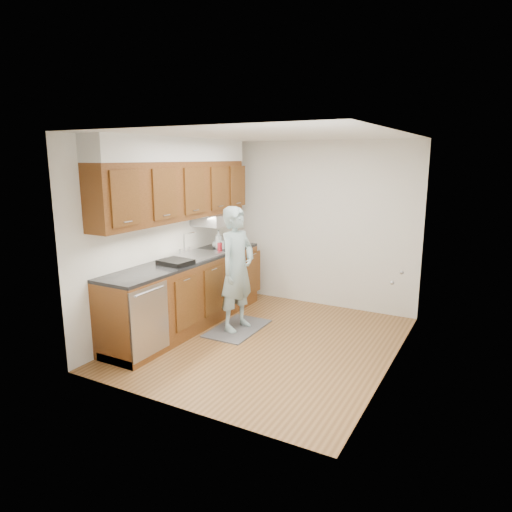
{
  "coord_description": "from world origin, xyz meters",
  "views": [
    {
      "loc": [
        2.43,
        -4.75,
        2.26
      ],
      "look_at": [
        -0.29,
        0.25,
        1.02
      ],
      "focal_mm": 32.0,
      "sensor_mm": 36.0,
      "label": 1
    }
  ],
  "objects_px": {
    "soap_bottle_c": "(216,243)",
    "dish_rack": "(176,262)",
    "soap_bottle_b": "(221,243)",
    "soda_can": "(220,247)",
    "person": "(237,261)",
    "soap_bottle_a": "(219,240)"
  },
  "relations": [
    {
      "from": "soap_bottle_c",
      "to": "dish_rack",
      "type": "distance_m",
      "value": 1.16
    },
    {
      "from": "soap_bottle_b",
      "to": "soda_can",
      "type": "bearing_deg",
      "value": -61.22
    },
    {
      "from": "soap_bottle_b",
      "to": "soda_can",
      "type": "xyz_separation_m",
      "value": [
        0.09,
        -0.16,
        -0.03
      ]
    },
    {
      "from": "soap_bottle_c",
      "to": "soap_bottle_b",
      "type": "bearing_deg",
      "value": -22.13
    },
    {
      "from": "person",
      "to": "soap_bottle_c",
      "type": "xyz_separation_m",
      "value": [
        -0.72,
        0.6,
        0.07
      ]
    },
    {
      "from": "soda_can",
      "to": "person",
      "type": "bearing_deg",
      "value": -37.38
    },
    {
      "from": "person",
      "to": "soda_can",
      "type": "height_order",
      "value": "person"
    },
    {
      "from": "soap_bottle_b",
      "to": "soap_bottle_a",
      "type": "bearing_deg",
      "value": -137.75
    },
    {
      "from": "soap_bottle_c",
      "to": "person",
      "type": "bearing_deg",
      "value": -39.81
    },
    {
      "from": "person",
      "to": "soap_bottle_b",
      "type": "relative_size",
      "value": 10.12
    },
    {
      "from": "person",
      "to": "dish_rack",
      "type": "bearing_deg",
      "value": 141.28
    },
    {
      "from": "person",
      "to": "dish_rack",
      "type": "height_order",
      "value": "person"
    },
    {
      "from": "soap_bottle_a",
      "to": "soda_can",
      "type": "distance_m",
      "value": 0.19
    },
    {
      "from": "soap_bottle_b",
      "to": "soda_can",
      "type": "relative_size",
      "value": 1.45
    },
    {
      "from": "soda_can",
      "to": "soap_bottle_b",
      "type": "bearing_deg",
      "value": 118.78
    },
    {
      "from": "person",
      "to": "soda_can",
      "type": "relative_size",
      "value": 14.71
    },
    {
      "from": "soap_bottle_b",
      "to": "dish_rack",
      "type": "bearing_deg",
      "value": -87.66
    },
    {
      "from": "person",
      "to": "soap_bottle_a",
      "type": "xyz_separation_m",
      "value": [
        -0.63,
        0.54,
        0.14
      ]
    },
    {
      "from": "soap_bottle_a",
      "to": "person",
      "type": "bearing_deg",
      "value": -40.4
    },
    {
      "from": "soap_bottle_b",
      "to": "dish_rack",
      "type": "distance_m",
      "value": 1.11
    },
    {
      "from": "soap_bottle_a",
      "to": "soap_bottle_b",
      "type": "height_order",
      "value": "soap_bottle_a"
    },
    {
      "from": "soda_can",
      "to": "dish_rack",
      "type": "distance_m",
      "value": 0.95
    }
  ]
}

